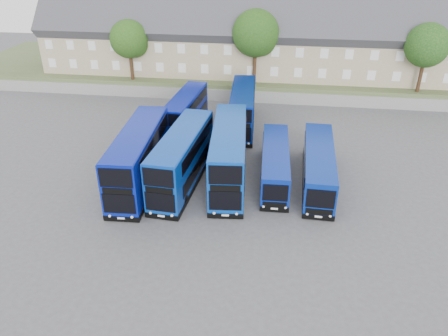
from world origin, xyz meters
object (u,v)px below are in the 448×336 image
at_px(dd_front_left, 139,158).
at_px(coach_east_a, 275,164).
at_px(tree_east, 428,47).
at_px(tree_west, 130,40).
at_px(tree_mid, 257,35).
at_px(dd_front_mid, 182,160).

height_order(dd_front_left, coach_east_a, dd_front_left).
relative_size(dd_front_left, tree_east, 1.49).
xyz_separation_m(coach_east_a, tree_west, (-19.33, 20.39, 5.61)).
distance_m(tree_west, tree_mid, 16.04).
xyz_separation_m(dd_front_mid, tree_east, (24.47, 22.17, 5.13)).
bearing_deg(dd_front_mid, tree_west, 121.60).
bearing_deg(dd_front_left, tree_mid, 67.77).
bearing_deg(tree_east, tree_mid, 178.57).
relative_size(tree_west, tree_east, 0.94).
xyz_separation_m(dd_front_left, coach_east_a, (11.43, 2.24, -0.91)).
bearing_deg(tree_west, dd_front_left, -70.75).
distance_m(coach_east_a, tree_mid, 22.16).
distance_m(coach_east_a, tree_west, 28.65).
xyz_separation_m(dd_front_mid, tree_mid, (4.47, 22.67, 5.81)).
height_order(tree_west, tree_mid, tree_mid).
relative_size(tree_west, tree_mid, 0.83).
bearing_deg(dd_front_mid, tree_east, 46.29).
distance_m(tree_west, tree_east, 36.00).
xyz_separation_m(tree_west, tree_mid, (16.00, 0.50, 1.02)).
bearing_deg(tree_west, coach_east_a, -46.52).
distance_m(dd_front_left, tree_east, 36.43).
distance_m(dd_front_left, dd_front_mid, 3.66).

